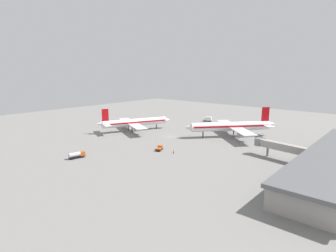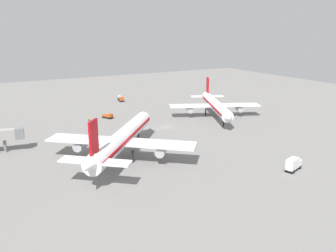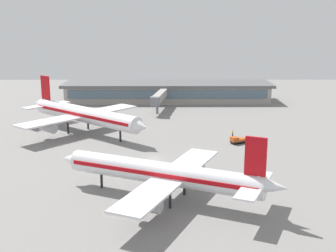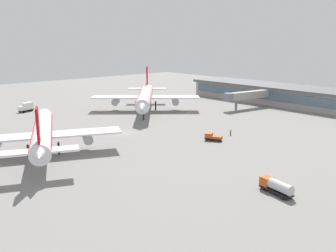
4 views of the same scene
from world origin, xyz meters
The scene contains 7 objects.
ground centered at (0.00, 0.00, 0.00)m, with size 288.00×288.00×0.00m, color gray.
airplane_at_gate centered at (-2.72, 24.23, 4.99)m, with size 42.48×35.21×13.72m.
airplane_taxiing centered at (21.20, -25.00, 5.58)m, with size 41.40×37.66×15.36m.
fuel_truck centered at (-51.93, 3.88, 1.39)m, with size 6.54×3.14×2.50m.
pushback_tractor centered at (-22.15, -13.43, 0.97)m, with size 4.79×3.65×1.90m.
catering_truck centered at (50.36, 8.47, 1.70)m, with size 3.52×5.91×3.30m.
ground_crew_worker centered at (-21.94, -21.26, 0.85)m, with size 0.54×0.54×1.67m.
Camera 2 is at (105.17, -58.16, 34.02)m, focal length 37.23 mm.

